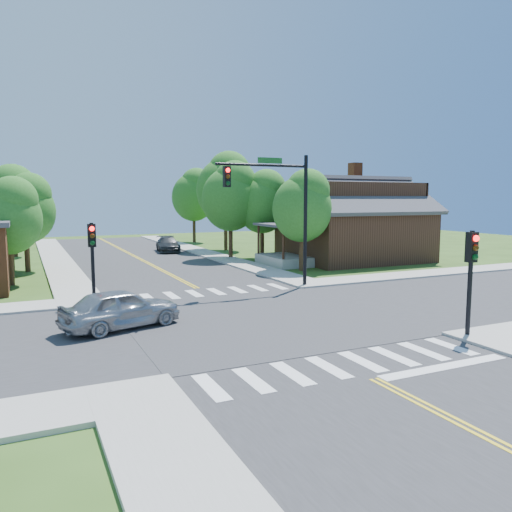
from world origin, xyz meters
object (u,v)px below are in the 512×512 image
signal_mast_ne (278,199)px  house_ne (353,218)px  car_silver (121,309)px  signal_pole_nw (92,248)px  signal_pole_se (471,263)px  car_dgrey (168,245)px

signal_mast_ne → house_ne: bearing=37.7°
house_ne → car_silver: 24.50m
signal_mast_ne → signal_pole_nw: bearing=-179.9°
signal_mast_ne → signal_pole_se: 11.55m
house_ne → signal_mast_ne: bearing=-142.3°
signal_pole_se → signal_pole_nw: 15.84m
signal_mast_ne → signal_pole_nw: size_ratio=1.89×
car_dgrey → signal_pole_se: bearing=-77.5°
signal_pole_nw → car_dgrey: (9.10, 20.85, -1.99)m
signal_pole_se → car_dgrey: size_ratio=0.78×
signal_pole_se → signal_pole_nw: (-11.20, 11.20, 0.00)m
signal_pole_se → car_dgrey: 32.18m
house_ne → car_silver: (-20.33, -13.42, -2.57)m
car_silver → car_dgrey: 27.06m
signal_pole_se → car_dgrey: (-2.10, 32.05, -1.99)m
signal_pole_nw → car_silver: size_ratio=0.80×
signal_mast_ne → house_ne: 14.23m
signal_pole_nw → house_ne: house_ne is taller
car_silver → signal_pole_se: bearing=-136.9°
signal_pole_nw → car_dgrey: size_ratio=0.78×
car_dgrey → signal_pole_nw: bearing=-104.8°
signal_pole_nw → car_silver: signal_pole_nw is taller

